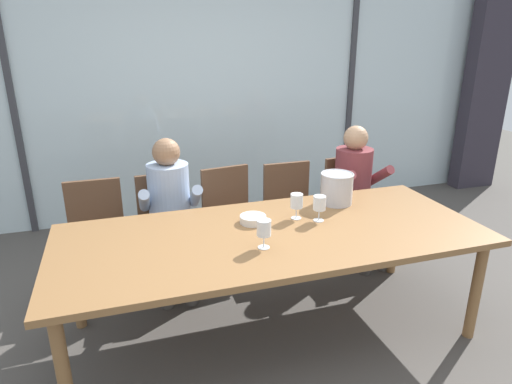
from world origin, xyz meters
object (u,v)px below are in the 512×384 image
Objects in this scene: chair_near_curtain at (97,229)px; chair_right_of_center at (290,206)px; chair_left_of_center at (167,220)px; dining_table at (273,241)px; wine_glass_center_pour at (297,201)px; chair_center at (230,212)px; person_pale_blue_shirt at (170,206)px; person_maroon_top at (357,185)px; tasting_bowl at (253,219)px; ice_bucket_primary at (337,188)px; chair_near_window_right at (350,198)px; wine_glass_by_left_taster at (319,204)px; wine_glass_near_bucket at (264,229)px.

chair_right_of_center is (1.60, 0.00, 0.00)m from chair_near_curtain.
chair_near_curtain is 1.00× the size of chair_left_of_center.
wine_glass_center_pour is (0.23, 0.16, 0.18)m from dining_table.
chair_center is 0.56m from person_pale_blue_shirt.
person_pale_blue_shirt reaches higher than chair_right_of_center.
chair_near_curtain is 2.18m from person_maroon_top.
tasting_bowl is (-0.05, -0.81, 0.26)m from chair_center.
person_pale_blue_shirt is at bearing 157.38° from ice_bucket_primary.
ice_bucket_primary is (-0.46, -0.48, 0.18)m from person_maroon_top.
person_maroon_top is 1.09m from wine_glass_center_pour.
dining_table is at bearing -147.03° from person_maroon_top.
chair_center is 1.00× the size of chair_near_window_right.
wine_glass_by_left_taster is at bearing -47.73° from chair_left_of_center.
person_pale_blue_shirt is 1.17m from wine_glass_by_left_taster.
ice_bucket_primary is 0.72m from tasting_bowl.
person_maroon_top is at bearing 45.77° from wine_glass_by_left_taster.
chair_center is 3.58× the size of ice_bucket_primary.
ice_bucket_primary is (1.71, -0.61, 0.36)m from chair_near_curtain.
chair_right_of_center is 0.61m from person_maroon_top.
person_pale_blue_shirt is 6.79× the size of wine_glass_center_pour.
dining_table is at bearing -117.71° from chair_right_of_center.
chair_right_of_center is 0.91m from wine_glass_center_pour.
person_maroon_top is at bearing -12.66° from chair_right_of_center.
dining_table is 3.11× the size of chair_left_of_center.
chair_center is at bearing 134.88° from ice_bucket_primary.
wine_glass_by_left_taster is (0.35, 0.08, 0.18)m from dining_table.
dining_table is 3.11× the size of chair_center.
person_maroon_top is at bearing -16.79° from chair_center.
wine_glass_near_bucket is (0.97, -1.14, 0.36)m from chair_near_curtain.
person_maroon_top is 1.05m from wine_glass_by_left_taster.
ice_bucket_primary is (1.18, -0.62, 0.36)m from chair_left_of_center.
person_maroon_top is 0.69m from ice_bucket_primary.
chair_near_curtain is at bearing 142.87° from tasting_bowl.
dining_table is 0.33m from wine_glass_center_pour.
tasting_bowl is 1.00× the size of wine_glass_near_bucket.
chair_center is 4.96× the size of wine_glass_near_bucket.
chair_right_of_center is 0.73× the size of person_maroon_top.
chair_right_of_center is (0.51, 0.96, -0.18)m from dining_table.
ice_bucket_primary is 1.38× the size of wine_glass_center_pour.
wine_glass_near_bucket is at bearing -123.51° from dining_table.
person_pale_blue_shirt reaches higher than chair_center.
chair_near_curtain is at bearing 172.11° from person_maroon_top.
chair_near_curtain is 1.07m from chair_center.
wine_glass_near_bucket reaches higher than dining_table.
chair_left_of_center is 4.96× the size of wine_glass_by_left_taster.
chair_left_of_center is 1.65m from person_maroon_top.
tasting_bowl is at bearing 166.83° from wine_glass_by_left_taster.
chair_near_window_right is at bearing 41.65° from dining_table.
person_pale_blue_shirt reaches higher than wine_glass_by_left_taster.
chair_near_curtain and chair_center have the same top height.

